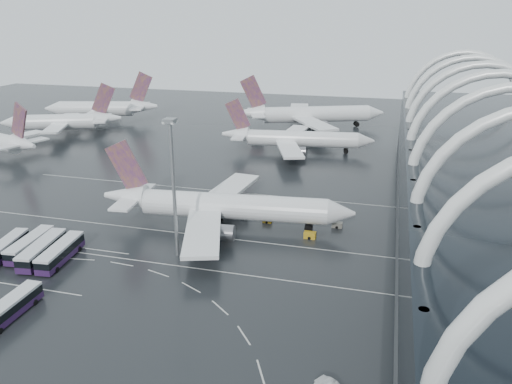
% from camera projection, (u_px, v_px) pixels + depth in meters
% --- Properties ---
extents(ground, '(420.00, 420.00, 0.00)m').
position_uv_depth(ground, '(175.00, 260.00, 96.14)').
color(ground, black).
rests_on(ground, ground).
extents(terminal, '(42.00, 160.00, 34.90)m').
position_uv_depth(terminal, '(512.00, 202.00, 95.30)').
color(terminal, '#545559').
rests_on(terminal, ground).
extents(lane_marking_near, '(120.00, 0.25, 0.01)m').
position_uv_depth(lane_marking_near, '(171.00, 265.00, 94.33)').
color(lane_marking_near, beige).
rests_on(lane_marking_near, ground).
extents(lane_marking_mid, '(120.00, 0.25, 0.01)m').
position_uv_depth(lane_marking_mid, '(198.00, 235.00, 107.04)').
color(lane_marking_mid, beige).
rests_on(lane_marking_mid, ground).
extents(lane_marking_far, '(120.00, 0.25, 0.01)m').
position_uv_depth(lane_marking_far, '(237.00, 192.00, 132.47)').
color(lane_marking_far, beige).
rests_on(lane_marking_far, ground).
extents(bus_bay_line_south, '(28.00, 0.25, 0.01)m').
position_uv_depth(bus_bay_line_south, '(12.00, 285.00, 87.53)').
color(bus_bay_line_south, beige).
rests_on(bus_bay_line_south, ground).
extents(bus_bay_line_north, '(28.00, 0.25, 0.01)m').
position_uv_depth(bus_bay_line_north, '(67.00, 246.00, 102.06)').
color(bus_bay_line_north, beige).
rests_on(bus_bay_line_north, ground).
extents(airliner_main, '(56.38, 49.17, 19.08)m').
position_uv_depth(airliner_main, '(222.00, 207.00, 109.78)').
color(airliner_main, white).
rests_on(airliner_main, ground).
extents(airliner_gate_b, '(51.93, 46.30, 18.03)m').
position_uv_depth(airliner_gate_b, '(294.00, 139.00, 169.74)').
color(airliner_gate_b, white).
rests_on(airliner_gate_b, ground).
extents(airliner_gate_c, '(59.46, 54.25, 21.98)m').
position_uv_depth(airliner_gate_c, '(309.00, 115.00, 205.09)').
color(airliner_gate_c, white).
rests_on(airliner_gate_c, ground).
extents(jet_remote_mid, '(44.33, 36.13, 19.92)m').
position_uv_depth(jet_remote_mid, '(64.00, 122.00, 193.80)').
color(jet_remote_mid, white).
rests_on(jet_remote_mid, ground).
extents(jet_remote_far, '(49.25, 39.95, 21.61)m').
position_uv_depth(jet_remote_far, '(103.00, 109.00, 217.76)').
color(jet_remote_far, white).
rests_on(jet_remote_far, ground).
extents(bus_row_near_a, '(4.91, 12.68, 3.05)m').
position_uv_depth(bus_row_near_a, '(7.00, 247.00, 97.80)').
color(bus_row_near_a, '#26123B').
rests_on(bus_row_near_a, ground).
extents(bus_row_near_b, '(4.21, 13.39, 3.24)m').
position_uv_depth(bus_row_near_b, '(30.00, 245.00, 98.50)').
color(bus_row_near_b, '#26123B').
rests_on(bus_row_near_b, ground).
extents(bus_row_near_c, '(5.05, 14.25, 3.43)m').
position_uv_depth(bus_row_near_c, '(42.00, 250.00, 96.13)').
color(bus_row_near_c, '#26123B').
rests_on(bus_row_near_c, ground).
extents(bus_row_near_d, '(4.59, 13.78, 3.33)m').
position_uv_depth(bus_row_near_d, '(61.00, 252.00, 95.29)').
color(bus_row_near_d, '#26123B').
rests_on(bus_row_near_d, ground).
extents(bus_row_far_c, '(3.16, 12.58, 3.09)m').
position_uv_depth(bus_row_far_c, '(10.00, 308.00, 77.50)').
color(bus_row_far_c, '#26123B').
rests_on(bus_row_far_c, ground).
extents(floodlight_mast, '(2.08, 2.08, 27.19)m').
position_uv_depth(floodlight_mast, '(173.00, 172.00, 92.34)').
color(floodlight_mast, gray).
rests_on(floodlight_mast, ground).
extents(gse_cart_belly_a, '(2.52, 1.49, 1.37)m').
position_uv_depth(gse_cart_belly_a, '(310.00, 235.00, 105.40)').
color(gse_cart_belly_a, '#BF8F19').
rests_on(gse_cart_belly_a, ground).
extents(gse_cart_belly_b, '(1.91, 1.13, 1.04)m').
position_uv_depth(gse_cart_belly_b, '(344.00, 211.00, 118.80)').
color(gse_cart_belly_b, slate).
rests_on(gse_cart_belly_b, ground).
extents(gse_cart_belly_c, '(2.03, 1.20, 1.11)m').
position_uv_depth(gse_cart_belly_c, '(267.00, 220.00, 113.32)').
color(gse_cart_belly_c, '#BF8F19').
rests_on(gse_cart_belly_c, ground).
extents(gse_cart_belly_d, '(2.26, 1.33, 1.23)m').
position_uv_depth(gse_cart_belly_d, '(337.00, 225.00, 110.72)').
color(gse_cart_belly_d, slate).
rests_on(gse_cart_belly_d, ground).
extents(gse_cart_belly_e, '(1.98, 1.17, 1.08)m').
position_uv_depth(gse_cart_belly_e, '(275.00, 203.00, 123.79)').
color(gse_cart_belly_e, '#BF8F19').
rests_on(gse_cart_belly_e, ground).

